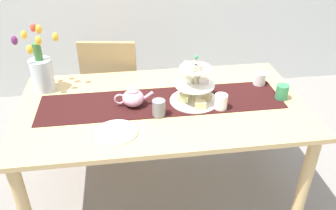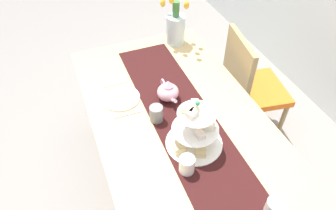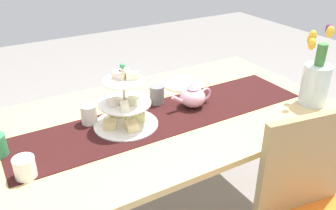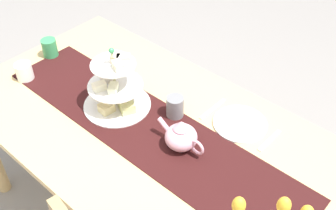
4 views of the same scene
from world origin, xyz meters
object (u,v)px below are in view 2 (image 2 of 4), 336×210
at_px(mug_white_text, 187,165).
at_px(fork_left, 115,84).
at_px(teapot, 168,91).
at_px(knife_left, 128,114).
at_px(mug_grey, 156,114).
at_px(tiered_cake_stand, 194,132).
at_px(chair_left, 249,85).
at_px(dinner_plate_left, 121,98).
at_px(tulip_vase, 176,25).
at_px(dining_table, 179,129).
at_px(cream_jug, 275,208).

bearing_deg(mug_white_text, fork_left, -168.15).
xyz_separation_m(teapot, knife_left, (0.04, -0.26, -0.06)).
relative_size(fork_left, mug_grey, 1.58).
relative_size(teapot, mug_white_text, 2.51).
xyz_separation_m(tiered_cake_stand, mug_white_text, (0.14, -0.10, -0.04)).
distance_m(tiered_cake_stand, mug_white_text, 0.18).
bearing_deg(fork_left, chair_left, 83.49).
relative_size(fork_left, mug_white_text, 1.58).
distance_m(dinner_plate_left, mug_grey, 0.29).
height_order(chair_left, mug_grey, chair_left).
distance_m(teapot, fork_left, 0.37).
relative_size(tulip_vase, mug_grey, 4.44).
relative_size(dining_table, fork_left, 11.61).
distance_m(fork_left, mug_grey, 0.42).
relative_size(tulip_vase, fork_left, 2.81).
height_order(fork_left, mug_grey, mug_grey).
bearing_deg(cream_jug, knife_left, -152.41).
xyz_separation_m(tulip_vase, fork_left, (0.31, -0.55, -0.14)).
xyz_separation_m(teapot, cream_jug, (0.85, 0.16, -0.02)).
xyz_separation_m(tiered_cake_stand, fork_left, (-0.62, -0.26, -0.09)).
bearing_deg(knife_left, dinner_plate_left, 180.00).
relative_size(dinner_plate_left, mug_grey, 2.42).
bearing_deg(mug_grey, tiered_cake_stand, 27.71).
xyz_separation_m(chair_left, knife_left, (0.18, -0.97, 0.22)).
height_order(chair_left, cream_jug, chair_left).
relative_size(dining_table, dinner_plate_left, 7.57).
bearing_deg(dining_table, knife_left, -117.03).
bearing_deg(chair_left, mug_white_text, -51.17).
xyz_separation_m(dining_table, mug_grey, (-0.03, -0.12, 0.14)).
distance_m(chair_left, teapot, 0.77).
xyz_separation_m(tiered_cake_stand, dinner_plate_left, (-0.48, -0.26, -0.09)).
bearing_deg(dinner_plate_left, dining_table, 43.39).
height_order(dining_table, tulip_vase, tulip_vase).
bearing_deg(dining_table, tiered_cake_stand, -0.65).
bearing_deg(dining_table, tulip_vase, 159.05).
xyz_separation_m(dining_table, dinner_plate_left, (-0.28, -0.26, 0.10)).
relative_size(tiered_cake_stand, fork_left, 2.03).
distance_m(tulip_vase, dinner_plate_left, 0.72).
distance_m(tiered_cake_stand, mug_grey, 0.27).
relative_size(cream_jug, dinner_plate_left, 0.37).
bearing_deg(tiered_cake_stand, cream_jug, 18.62).
distance_m(teapot, knife_left, 0.27).
bearing_deg(fork_left, dinner_plate_left, 0.00).
height_order(chair_left, teapot, chair_left).
bearing_deg(fork_left, knife_left, 0.00).
xyz_separation_m(tulip_vase, mug_white_text, (1.07, -0.39, -0.09)).
xyz_separation_m(tiered_cake_stand, cream_jug, (0.48, 0.16, -0.05)).
xyz_separation_m(fork_left, mug_grey, (0.39, 0.14, 0.05)).
height_order(chair_left, mug_white_text, chair_left).
xyz_separation_m(dining_table, chair_left, (-0.31, 0.70, -0.13)).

